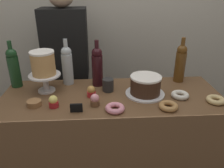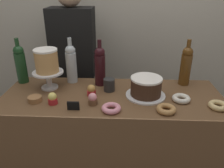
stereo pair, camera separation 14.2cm
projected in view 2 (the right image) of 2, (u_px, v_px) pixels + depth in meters
back_wall at (116, 15)px, 2.06m from camera, size 6.00×0.05×2.60m
display_counter at (112, 150)px, 1.64m from camera, size 1.43×0.55×0.91m
cake_stand_pedestal at (49, 77)px, 1.52m from camera, size 0.21×0.21×0.12m
white_layer_cake at (46, 61)px, 1.47m from camera, size 0.15×0.15×0.16m
silver_serving_platter at (145, 95)px, 1.45m from camera, size 0.26×0.26×0.01m
chocolate_round_cake at (146, 86)px, 1.42m from camera, size 0.20×0.20×0.12m
wine_bottle_clear at (71, 63)px, 1.60m from camera, size 0.08×0.08×0.33m
wine_bottle_amber at (186, 65)px, 1.56m from camera, size 0.08×0.08×0.33m
wine_bottle_green at (21, 63)px, 1.59m from camera, size 0.08×0.08×0.33m
wine_bottle_dark_red at (100, 65)px, 1.55m from camera, size 0.08×0.08×0.33m
cupcake_caramel at (91, 91)px, 1.44m from camera, size 0.06×0.06×0.07m
cupcake_strawberry at (93, 99)px, 1.33m from camera, size 0.06×0.06×0.07m
cupcake_lemon at (53, 99)px, 1.34m from camera, size 0.06×0.06×0.07m
donut_maple at (166, 109)px, 1.26m from camera, size 0.11×0.11×0.03m
donut_sugar at (181, 99)px, 1.38m from camera, size 0.11×0.11×0.03m
donut_glazed at (218, 106)px, 1.30m from camera, size 0.11×0.11×0.03m
donut_pink at (111, 108)px, 1.27m from camera, size 0.11×0.11×0.03m
cookie_stack at (35, 99)px, 1.37m from camera, size 0.08×0.08×0.03m
price_sign_chalkboard at (73, 106)px, 1.28m from camera, size 0.07×0.01×0.05m
coffee_cup_ceramic at (109, 85)px, 1.50m from camera, size 0.08×0.08×0.08m
barista_figure at (75, 74)px, 1.96m from camera, size 0.36×0.22×1.60m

